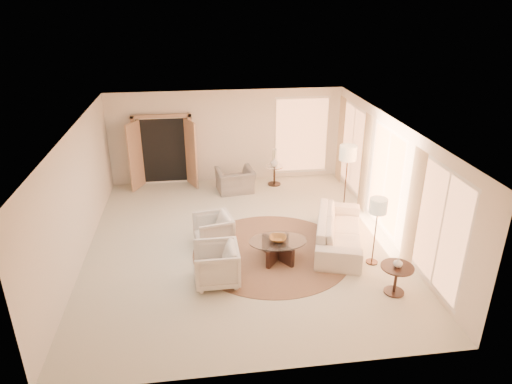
{
  "coord_description": "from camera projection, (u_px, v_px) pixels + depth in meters",
  "views": [
    {
      "loc": [
        -0.91,
        -9.29,
        5.37
      ],
      "look_at": [
        0.4,
        0.4,
        1.1
      ],
      "focal_mm": 32.0,
      "sensor_mm": 36.0,
      "label": 1
    }
  ],
  "objects": [
    {
      "name": "room",
      "position": [
        241.0,
        188.0,
        10.14
      ],
      "size": [
        7.04,
        8.04,
        2.83
      ],
      "color": "beige",
      "rests_on": "ground"
    },
    {
      "name": "sofa",
      "position": [
        339.0,
        231.0,
        10.47
      ],
      "size": [
        1.7,
        2.7,
        0.74
      ],
      "primitive_type": "imported",
      "rotation": [
        0.0,
        0.0,
        1.26
      ],
      "color": "silver",
      "rests_on": "room"
    },
    {
      "name": "windows_right",
      "position": [
        387.0,
        180.0,
        10.68
      ],
      "size": [
        0.1,
        6.4,
        2.4
      ],
      "primitive_type": null,
      "color": "#EF995F",
      "rests_on": "room"
    },
    {
      "name": "curtains_right",
      "position": [
        370.0,
        169.0,
        11.51
      ],
      "size": [
        0.06,
        5.2,
        2.6
      ],
      "primitive_type": null,
      "color": "tan",
      "rests_on": "room"
    },
    {
      "name": "window_back_corner",
      "position": [
        302.0,
        136.0,
        14.03
      ],
      "size": [
        1.7,
        0.1,
        2.4
      ],
      "primitive_type": null,
      "color": "#EF995F",
      "rests_on": "room"
    },
    {
      "name": "end_vase",
      "position": [
        398.0,
        263.0,
        8.65
      ],
      "size": [
        0.22,
        0.22,
        0.18
      ],
      "primitive_type": "imported",
      "rotation": [
        0.0,
        0.0,
        0.32
      ],
      "color": "white",
      "rests_on": "end_table"
    },
    {
      "name": "area_rug",
      "position": [
        272.0,
        252.0,
        10.31
      ],
      "size": [
        4.69,
        4.69,
        0.01
      ],
      "primitive_type": "cylinder",
      "rotation": [
        0.0,
        0.0,
        -0.41
      ],
      "color": "#4A2E20",
      "rests_on": "room"
    },
    {
      "name": "armchair_right",
      "position": [
        216.0,
        263.0,
        9.07
      ],
      "size": [
        0.82,
        0.88,
        0.9
      ],
      "primitive_type": "imported",
      "rotation": [
        0.0,
        0.0,
        -1.56
      ],
      "color": "silver",
      "rests_on": "room"
    },
    {
      "name": "end_table",
      "position": [
        396.0,
        275.0,
        8.76
      ],
      "size": [
        0.63,
        0.63,
        0.6
      ],
      "rotation": [
        0.0,
        0.0,
        -0.11
      ],
      "color": "black",
      "rests_on": "room"
    },
    {
      "name": "side_table",
      "position": [
        274.0,
        173.0,
        13.81
      ],
      "size": [
        0.51,
        0.51,
        0.6
      ],
      "rotation": [
        0.0,
        0.0,
        -0.05
      ],
      "color": "#2E221C",
      "rests_on": "room"
    },
    {
      "name": "floor_lamp_far",
      "position": [
        378.0,
        209.0,
        9.39
      ],
      "size": [
        0.37,
        0.37,
        1.52
      ],
      "rotation": [
        0.0,
        0.0,
        -0.43
      ],
      "color": "#2E221C",
      "rests_on": "room"
    },
    {
      "name": "accent_chair",
      "position": [
        235.0,
        177.0,
        13.28
      ],
      "size": [
        1.13,
        0.82,
        0.92
      ],
      "primitive_type": "imported",
      "rotation": [
        0.0,
        0.0,
        3.28
      ],
      "color": "gray",
      "rests_on": "room"
    },
    {
      "name": "bowl",
      "position": [
        278.0,
        239.0,
        9.84
      ],
      "size": [
        0.43,
        0.43,
        0.09
      ],
      "primitive_type": "imported",
      "rotation": [
        0.0,
        0.0,
        -0.18
      ],
      "color": "brown",
      "rests_on": "coffee_table"
    },
    {
      "name": "armchair_left",
      "position": [
        213.0,
        229.0,
        10.43
      ],
      "size": [
        0.9,
        0.94,
        0.83
      ],
      "primitive_type": "imported",
      "rotation": [
        0.0,
        0.0,
        -1.37
      ],
      "color": "silver",
      "rests_on": "room"
    },
    {
      "name": "french_doors",
      "position": [
        164.0,
        151.0,
        13.51
      ],
      "size": [
        1.95,
        0.66,
        2.16
      ],
      "color": "tan",
      "rests_on": "room"
    },
    {
      "name": "side_vase",
      "position": [
        275.0,
        162.0,
        13.67
      ],
      "size": [
        0.25,
        0.25,
        0.26
      ],
      "primitive_type": "imported",
      "rotation": [
        0.0,
        0.0,
        0.03
      ],
      "color": "white",
      "rests_on": "side_table"
    },
    {
      "name": "coffee_table",
      "position": [
        278.0,
        247.0,
        9.93
      ],
      "size": [
        1.3,
        1.3,
        0.46
      ],
      "rotation": [
        0.0,
        0.0,
        -0.03
      ],
      "color": "black",
      "rests_on": "room"
    },
    {
      "name": "floor_lamp_near",
      "position": [
        348.0,
        156.0,
        11.65
      ],
      "size": [
        0.44,
        0.44,
        1.83
      ],
      "rotation": [
        0.0,
        0.0,
        -0.41
      ],
      "color": "#2E221C",
      "rests_on": "room"
    }
  ]
}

